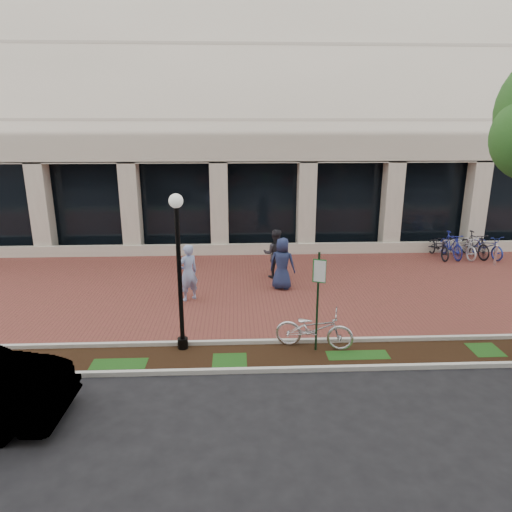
{
  "coord_description": "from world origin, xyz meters",
  "views": [
    {
      "loc": [
        -1.24,
        -15.83,
        5.78
      ],
      "look_at": [
        -0.57,
        -0.8,
        1.44
      ],
      "focal_mm": 32.0,
      "sensor_mm": 36.0,
      "label": 1
    }
  ],
  "objects_px": {
    "pedestrian_right": "(282,264)",
    "bike_rack_cluster": "(463,246)",
    "lamppost": "(179,264)",
    "pedestrian_left": "(188,273)",
    "pedestrian_mid": "(275,254)",
    "locked_bicycle": "(314,329)",
    "parking_sign": "(318,290)",
    "bollard": "(496,255)"
  },
  "relations": [
    {
      "from": "pedestrian_right",
      "to": "bike_rack_cluster",
      "type": "height_order",
      "value": "pedestrian_right"
    },
    {
      "from": "lamppost",
      "to": "bike_rack_cluster",
      "type": "height_order",
      "value": "lamppost"
    },
    {
      "from": "pedestrian_left",
      "to": "pedestrian_right",
      "type": "height_order",
      "value": "pedestrian_left"
    },
    {
      "from": "pedestrian_left",
      "to": "pedestrian_mid",
      "type": "relative_size",
      "value": 1.02
    },
    {
      "from": "pedestrian_left",
      "to": "bollard",
      "type": "relative_size",
      "value": 2.12
    },
    {
      "from": "lamppost",
      "to": "bike_rack_cluster",
      "type": "relative_size",
      "value": 1.33
    },
    {
      "from": "pedestrian_left",
      "to": "lamppost",
      "type": "bearing_deg",
      "value": 57.31
    },
    {
      "from": "bollard",
      "to": "parking_sign",
      "type": "bearing_deg",
      "value": -140.98
    },
    {
      "from": "pedestrian_right",
      "to": "bollard",
      "type": "bearing_deg",
      "value": -145.83
    },
    {
      "from": "parking_sign",
      "to": "bollard",
      "type": "height_order",
      "value": "parking_sign"
    },
    {
      "from": "locked_bicycle",
      "to": "pedestrian_left",
      "type": "bearing_deg",
      "value": 59.39
    },
    {
      "from": "pedestrian_mid",
      "to": "bollard",
      "type": "xyz_separation_m",
      "value": [
        9.49,
        1.12,
        -0.49
      ]
    },
    {
      "from": "lamppost",
      "to": "bike_rack_cluster",
      "type": "bearing_deg",
      "value": 35.28
    },
    {
      "from": "pedestrian_right",
      "to": "bike_rack_cluster",
      "type": "relative_size",
      "value": 0.61
    },
    {
      "from": "pedestrian_mid",
      "to": "locked_bicycle",
      "type": "bearing_deg",
      "value": 101.72
    },
    {
      "from": "pedestrian_mid",
      "to": "pedestrian_right",
      "type": "xyz_separation_m",
      "value": [
        0.15,
        -1.3,
        -0.01
      ]
    },
    {
      "from": "parking_sign",
      "to": "lamppost",
      "type": "distance_m",
      "value": 3.62
    },
    {
      "from": "locked_bicycle",
      "to": "pedestrian_right",
      "type": "xyz_separation_m",
      "value": [
        -0.4,
        4.63,
        0.41
      ]
    },
    {
      "from": "pedestrian_mid",
      "to": "bike_rack_cluster",
      "type": "height_order",
      "value": "pedestrian_mid"
    },
    {
      "from": "lamppost",
      "to": "pedestrian_left",
      "type": "height_order",
      "value": "lamppost"
    },
    {
      "from": "locked_bicycle",
      "to": "bollard",
      "type": "distance_m",
      "value": 11.39
    },
    {
      "from": "pedestrian_mid",
      "to": "pedestrian_right",
      "type": "relative_size",
      "value": 1.01
    },
    {
      "from": "parking_sign",
      "to": "lamppost",
      "type": "xyz_separation_m",
      "value": [
        -3.54,
        0.27,
        0.66
      ]
    },
    {
      "from": "lamppost",
      "to": "locked_bicycle",
      "type": "xyz_separation_m",
      "value": [
        3.52,
        -0.09,
        -1.81
      ]
    },
    {
      "from": "parking_sign",
      "to": "pedestrian_left",
      "type": "height_order",
      "value": "parking_sign"
    },
    {
      "from": "pedestrian_left",
      "to": "pedestrian_right",
      "type": "bearing_deg",
      "value": 161.38
    },
    {
      "from": "bike_rack_cluster",
      "to": "parking_sign",
      "type": "bearing_deg",
      "value": -140.99
    },
    {
      "from": "bollard",
      "to": "pedestrian_left",
      "type": "bearing_deg",
      "value": -164.87
    },
    {
      "from": "bike_rack_cluster",
      "to": "pedestrian_mid",
      "type": "bearing_deg",
      "value": -171.77
    },
    {
      "from": "parking_sign",
      "to": "pedestrian_left",
      "type": "relative_size",
      "value": 1.38
    },
    {
      "from": "parking_sign",
      "to": "bollard",
      "type": "distance_m",
      "value": 11.54
    },
    {
      "from": "pedestrian_left",
      "to": "bike_rack_cluster",
      "type": "xyz_separation_m",
      "value": [
        11.85,
        4.73,
        -0.44
      ]
    },
    {
      "from": "lamppost",
      "to": "bike_rack_cluster",
      "type": "xyz_separation_m",
      "value": [
        11.68,
        8.26,
        -1.81
      ]
    },
    {
      "from": "pedestrian_right",
      "to": "bollard",
      "type": "height_order",
      "value": "pedestrian_right"
    },
    {
      "from": "lamppost",
      "to": "locked_bicycle",
      "type": "height_order",
      "value": "lamppost"
    },
    {
      "from": "parking_sign",
      "to": "lamppost",
      "type": "bearing_deg",
      "value": -163.21
    },
    {
      "from": "parking_sign",
      "to": "locked_bicycle",
      "type": "relative_size",
      "value": 1.3
    },
    {
      "from": "bike_rack_cluster",
      "to": "bollard",
      "type": "bearing_deg",
      "value": -66.51
    },
    {
      "from": "lamppost",
      "to": "pedestrian_left",
      "type": "relative_size",
      "value": 2.12
    },
    {
      "from": "locked_bicycle",
      "to": "pedestrian_left",
      "type": "relative_size",
      "value": 1.06
    },
    {
      "from": "pedestrian_mid",
      "to": "bollard",
      "type": "bearing_deg",
      "value": -166.84
    },
    {
      "from": "pedestrian_left",
      "to": "pedestrian_right",
      "type": "distance_m",
      "value": 3.44
    }
  ]
}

